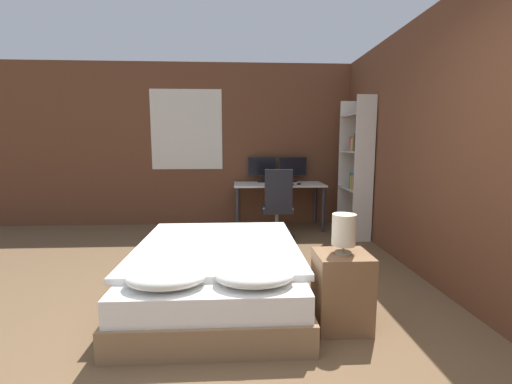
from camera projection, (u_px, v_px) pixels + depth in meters
name	position (u px, v px, depth m)	size (l,w,h in m)	color
wall_back	(246.00, 145.00, 5.81)	(12.00, 0.08, 2.70)	brown
wall_side_right	(442.00, 146.00, 3.23)	(0.06, 12.00, 2.70)	brown
bed	(217.00, 272.00, 3.07)	(1.45, 1.95, 0.54)	#846647
nightstand	(342.00, 290.00, 2.55)	(0.39, 0.36, 0.57)	brown
bedside_lamp	(344.00, 230.00, 2.49)	(0.17, 0.17, 0.30)	gray
desk	(279.00, 189.00, 5.54)	(1.44, 0.66, 0.74)	beige
monitor_left	(262.00, 168.00, 5.71)	(0.47, 0.16, 0.42)	black
monitor_right	(292.00, 168.00, 5.74)	(0.47, 0.16, 0.42)	black
keyboard	(280.00, 184.00, 5.31)	(0.40, 0.13, 0.02)	black
computer_mouse	(299.00, 184.00, 5.32)	(0.07, 0.05, 0.04)	black
office_chair	(277.00, 213.00, 4.89)	(0.52, 0.52, 1.03)	black
bookshelf	(357.00, 162.00, 4.98)	(0.28, 0.75, 2.03)	beige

